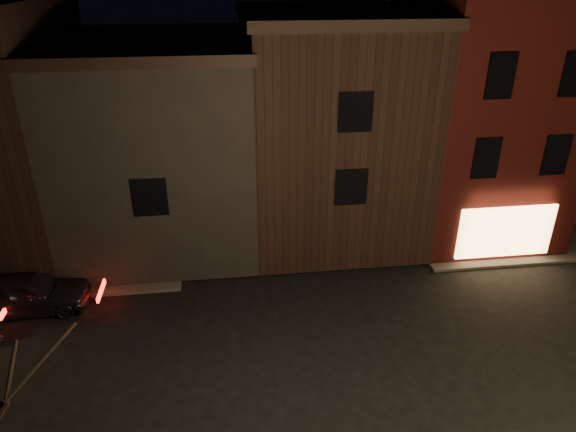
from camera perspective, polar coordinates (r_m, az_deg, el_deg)
The scene contains 6 objects.
ground at distance 16.27m, azimuth 5.70°, elevation -16.91°, with size 120.00×120.00×0.00m, color black.
sidewalk_far_right at distance 40.59m, azimuth 27.84°, elevation 7.28°, with size 30.00×30.00×0.12m, color #2D2B28.
corner_building at distance 24.42m, azimuth 20.16°, elevation 11.08°, with size 6.50×8.50×10.50m.
row_building_a at distance 23.36m, azimuth 4.20°, elevation 10.51°, with size 7.30×10.30×9.40m.
row_building_b at distance 23.21m, azimuth -13.88°, elevation 8.43°, with size 7.80×10.30×8.40m.
parked_car_a at distance 20.39m, azimuth -27.02°, elevation -7.64°, with size 1.69×4.20×1.43m, color black.
Camera 1 is at (-3.06, -11.55, 11.04)m, focal length 32.00 mm.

